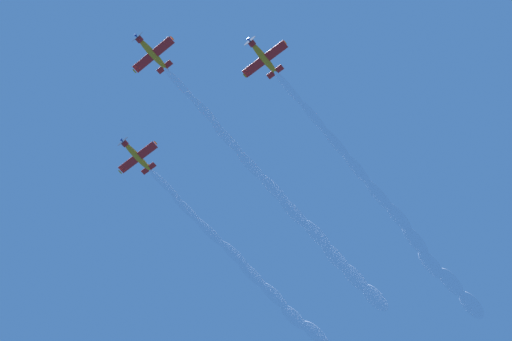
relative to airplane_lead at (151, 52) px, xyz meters
The scene contains 6 objects.
airplane_lead is the anchor object (origin of this frame).
airplane_left_wingman 17.27m from the airplane_lead, ahead, with size 7.48×6.93×2.41m.
airplane_right_wingman 17.03m from the airplane_lead, 109.17° to the left, with size 7.48×6.92×2.39m.
smoke_trail_lead 41.82m from the airplane_lead, 58.06° to the left, with size 34.26×52.39×4.02m.
smoke_trail_left_wingman 54.44m from the airplane_lead, 43.87° to the left, with size 34.45×52.68×3.92m.
smoke_trail_right_wingman 54.17m from the airplane_lead, 72.23° to the left, with size 33.20×52.57×3.97m.
Camera 1 is at (21.30, -25.27, 1.56)m, focal length 43.65 mm.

